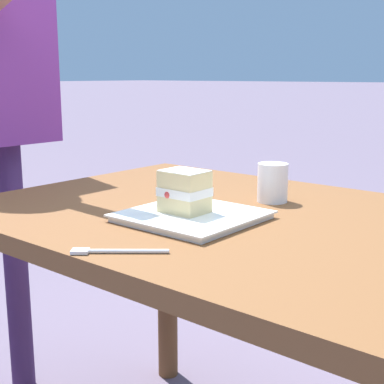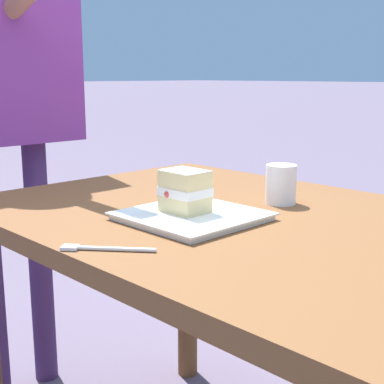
{
  "view_description": "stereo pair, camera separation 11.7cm",
  "coord_description": "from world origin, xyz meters",
  "px_view_note": "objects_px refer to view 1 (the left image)",
  "views": [
    {
      "loc": [
        -0.53,
        0.98,
        1.07
      ],
      "look_at": [
        0.2,
        0.11,
        0.82
      ],
      "focal_mm": 51.63,
      "sensor_mm": 36.0,
      "label": 1
    },
    {
      "loc": [
        -0.62,
        0.91,
        1.07
      ],
      "look_at": [
        0.2,
        0.11,
        0.82
      ],
      "focal_mm": 51.63,
      "sensor_mm": 36.0,
      "label": 2
    }
  ],
  "objects_px": {
    "cake_slice": "(185,191)",
    "dessert_fork": "(113,251)",
    "coffee_cup": "(273,182)",
    "dessert_plate": "(192,216)",
    "patio_table": "(297,272)"
  },
  "relations": [
    {
      "from": "coffee_cup",
      "to": "dessert_plate",
      "type": "bearing_deg",
      "value": 81.61
    },
    {
      "from": "cake_slice",
      "to": "coffee_cup",
      "type": "distance_m",
      "value": 0.27
    },
    {
      "from": "patio_table",
      "to": "dessert_fork",
      "type": "bearing_deg",
      "value": 66.85
    },
    {
      "from": "coffee_cup",
      "to": "cake_slice",
      "type": "bearing_deg",
      "value": 78.16
    },
    {
      "from": "cake_slice",
      "to": "dessert_fork",
      "type": "xyz_separation_m",
      "value": [
        -0.06,
        0.26,
        -0.06
      ]
    },
    {
      "from": "dessert_plate",
      "to": "dessert_fork",
      "type": "bearing_deg",
      "value": 98.49
    },
    {
      "from": "dessert_plate",
      "to": "dessert_fork",
      "type": "relative_size",
      "value": 1.87
    },
    {
      "from": "dessert_fork",
      "to": "coffee_cup",
      "type": "height_order",
      "value": "coffee_cup"
    },
    {
      "from": "dessert_plate",
      "to": "coffee_cup",
      "type": "xyz_separation_m",
      "value": [
        -0.04,
        -0.26,
        0.04
      ]
    },
    {
      "from": "cake_slice",
      "to": "dessert_fork",
      "type": "relative_size",
      "value": 0.68
    },
    {
      "from": "cake_slice",
      "to": "coffee_cup",
      "type": "xyz_separation_m",
      "value": [
        -0.06,
        -0.26,
        -0.01
      ]
    },
    {
      "from": "dessert_fork",
      "to": "dessert_plate",
      "type": "bearing_deg",
      "value": -81.51
    },
    {
      "from": "cake_slice",
      "to": "dessert_fork",
      "type": "bearing_deg",
      "value": 102.32
    },
    {
      "from": "dessert_plate",
      "to": "cake_slice",
      "type": "bearing_deg",
      "value": 14.12
    },
    {
      "from": "patio_table",
      "to": "coffee_cup",
      "type": "xyz_separation_m",
      "value": [
        0.16,
        -0.15,
        0.15
      ]
    }
  ]
}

